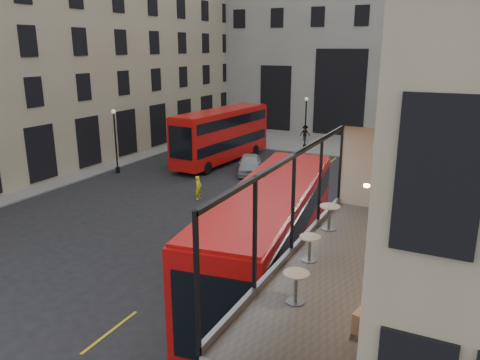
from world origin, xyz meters
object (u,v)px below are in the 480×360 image
at_px(bus_far, 222,133).
at_px(car_c, 199,150).
at_px(pedestrian_e, 172,156).
at_px(pedestrian_a, 220,149).
at_px(street_lamp_a, 116,145).
at_px(cyclist, 198,188).
at_px(cafe_table_mid, 310,245).
at_px(car_b, 302,180).
at_px(cafe_chair_d, 392,217).
at_px(bus_near, 270,240).
at_px(street_lamp_b, 305,126).
at_px(cafe_table_far, 330,214).
at_px(car_a, 250,164).
at_px(pedestrian_b, 305,134).
at_px(pedestrian_c, 374,146).
at_px(pedestrian_d, 389,148).
at_px(cafe_chair_b, 379,255).
at_px(cafe_chair_a, 366,322).
at_px(cafe_table_near, 296,283).
at_px(cafe_chair_c, 392,259).
at_px(traffic_light_far, 199,128).
at_px(traffic_light_near, 265,189).
at_px(bicycle, 264,196).

relative_size(bus_far, car_c, 2.71).
height_order(car_c, pedestrian_e, pedestrian_e).
distance_m(pedestrian_a, pedestrian_e, 5.35).
relative_size(street_lamp_a, cyclist, 3.24).
bearing_deg(cafe_table_mid, car_b, 109.12).
xyz_separation_m(car_c, cafe_chair_d, (21.20, -22.56, 4.17)).
xyz_separation_m(bus_near, cyclist, (-9.74, 10.48, -1.98)).
height_order(street_lamp_b, cafe_table_far, cafe_table_far).
bearing_deg(pedestrian_a, car_a, -27.38).
bearing_deg(cafe_table_far, pedestrian_e, 135.00).
height_order(bus_near, pedestrian_b, bus_near).
height_order(pedestrian_c, cafe_chair_d, cafe_chair_d).
height_order(car_a, pedestrian_b, pedestrian_b).
relative_size(pedestrian_d, cafe_chair_b, 1.94).
height_order(pedestrian_a, cafe_chair_d, cafe_chair_d).
relative_size(car_b, cafe_table_far, 5.02).
bearing_deg(cafe_chair_a, pedestrian_d, 98.07).
height_order(bus_near, pedestrian_c, bus_near).
bearing_deg(cafe_chair_a, car_c, 126.73).
relative_size(street_lamp_b, car_a, 1.15).
height_order(bus_far, cafe_table_near, cafe_table_near).
bearing_deg(street_lamp_a, cafe_chair_d, -30.70).
relative_size(cafe_table_far, cafe_chair_b, 0.85).
distance_m(pedestrian_a, cafe_chair_a, 35.88).
bearing_deg(cafe_table_mid, cafe_chair_c, 11.52).
xyz_separation_m(pedestrian_d, pedestrian_e, (-16.69, -11.85, 0.05)).
xyz_separation_m(traffic_light_far, cafe_chair_b, (22.32, -27.59, 2.46)).
distance_m(traffic_light_near, pedestrian_d, 22.11).
relative_size(street_lamp_b, car_b, 1.33).
distance_m(bus_far, car_c, 3.89).
height_order(bus_far, bicycle, bus_far).
bearing_deg(bus_near, traffic_light_near, 114.93).
relative_size(street_lamp_b, pedestrian_c, 3.44).
bearing_deg(car_c, cafe_chair_b, 113.72).
bearing_deg(cafe_table_far, street_lamp_a, 144.96).
xyz_separation_m(pedestrian_b, pedestrian_c, (8.07, -2.85, -0.15)).
height_order(bus_far, pedestrian_e, bus_far).
bearing_deg(pedestrian_d, car_b, 142.87).
xyz_separation_m(bus_near, car_a, (-9.49, 18.29, -2.02)).
distance_m(bus_near, pedestrian_e, 24.18).
bearing_deg(cafe_chair_b, pedestrian_e, 135.03).
height_order(cyclist, pedestrian_a, pedestrian_a).
distance_m(bus_near, cafe_chair_b, 6.70).
relative_size(pedestrian_d, cafe_table_near, 2.45).
height_order(cafe_table_mid, cafe_chair_b, cafe_chair_b).
relative_size(bicycle, cafe_table_far, 2.02).
relative_size(bicycle, cafe_chair_a, 1.88).
relative_size(pedestrian_e, cafe_chair_b, 2.05).
xyz_separation_m(pedestrian_a, cafe_chair_a, (19.72, -29.71, 4.03)).
height_order(car_a, cafe_chair_c, cafe_chair_c).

